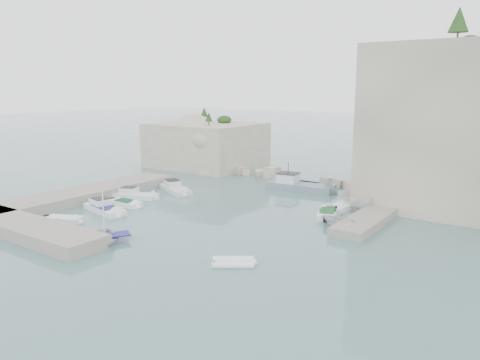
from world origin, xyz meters
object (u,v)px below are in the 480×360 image
Objects in this scene: motorboat_a at (175,191)px; motorboat_c at (125,206)px; inflatable_dinghy at (233,265)px; tender_east_a at (339,227)px; motorboat_e at (64,222)px; rowboat at (105,242)px; motorboat_d at (105,212)px; tender_east_c at (336,212)px; motorboat_b at (135,198)px; tender_east_d at (354,209)px; tender_east_b at (327,216)px; work_boat at (300,190)px.

motorboat_a reaches higher than motorboat_c.
inflatable_dinghy is 13.37m from tender_east_a.
rowboat is (7.88, -1.50, 0.00)m from motorboat_e.
motorboat_d is 4.78m from motorboat_e.
tender_east_c reaches higher than inflatable_dinghy.
motorboat_b is 1.53× the size of motorboat_e.
tender_east_d is at bearing 31.33° from motorboat_c.
tender_east_d reaches higher than motorboat_c.
inflatable_dinghy is at bearing 0.13° from motorboat_d.
rowboat is at bearing -71.33° from motorboat_b.
tender_east_c is at bearing 33.27° from motorboat_a.
tender_east_a is at bearing -13.45° from rowboat.
motorboat_c is at bearing -79.97° from motorboat_b.
tender_east_b is at bearing 47.61° from tender_east_a.
rowboat is 11.95m from inflatable_dinghy.
tender_east_d reaches higher than tender_east_a.
motorboat_e and tender_east_b have the same top height.
motorboat_c is 21.09m from inflatable_dinghy.
tender_east_b is 2.07m from tender_east_c.
motorboat_e is at bearing -61.62° from motorboat_a.
motorboat_b is 1.34× the size of motorboat_c.
tender_east_a is 3.87m from tender_east_b.
motorboat_c is at bearing 68.07° from motorboat_e.
motorboat_c is 0.81× the size of tender_east_c.
motorboat_b is at bearing 143.80° from tender_east_d.
rowboat is (8.01, -9.26, 0.00)m from motorboat_c.
tender_east_b is at bearing -3.18° from rowboat.
motorboat_a reaches higher than rowboat.
tender_east_c is at bearing 0.07° from motorboat_b.
tender_east_d is (21.36, 4.72, 0.00)m from motorboat_a.
motorboat_a is at bearing 92.04° from motorboat_c.
motorboat_d is 20.02m from inflatable_dinghy.
motorboat_b is 1.74× the size of inflatable_dinghy.
tender_east_b is (19.72, 16.56, 0.00)m from motorboat_e.
inflatable_dinghy is at bearing -21.47° from motorboat_e.
inflatable_dinghy is 0.67× the size of tender_east_b.
inflatable_dinghy is at bearing -11.44° from motorboat_a.
motorboat_d is 1.32× the size of tender_east_b.
tender_east_c is (20.33, 2.43, 0.00)m from motorboat_a.
motorboat_b reaches higher than tender_east_c.
rowboat is at bearing -38.09° from motorboat_a.
motorboat_a is 25.61m from inflatable_dinghy.
tender_east_d reaches higher than tender_east_b.
tender_east_b is 12.06m from work_boat.
work_boat reaches higher than motorboat_e.
work_boat is at bearing 73.25° from motorboat_d.
work_boat is at bearing 48.02° from tender_east_a.
tender_east_b is at bearing -55.13° from work_boat.
tender_east_c is 0.57× the size of work_boat.
rowboat is 1.36× the size of inflatable_dinghy.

